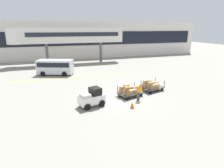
% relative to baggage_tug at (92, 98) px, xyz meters
% --- Properties ---
extents(ground_plane, '(120.00, 120.00, 0.00)m').
position_rel_baggage_tug_xyz_m(ground_plane, '(3.15, 0.91, -0.75)').
color(ground_plane, gray).
extents(apron_lead_line, '(14.98, 0.67, 0.01)m').
position_rel_baggage_tug_xyz_m(apron_lead_line, '(-0.54, 10.06, -0.75)').
color(apron_lead_line, yellow).
rests_on(apron_lead_line, ground_plane).
extents(terminal_building, '(58.22, 2.51, 7.71)m').
position_rel_baggage_tug_xyz_m(terminal_building, '(3.15, 26.89, 3.11)').
color(terminal_building, silver).
rests_on(terminal_building, ground_plane).
extents(jet_bridge, '(20.04, 3.00, 6.37)m').
position_rel_baggage_tug_xyz_m(jet_bridge, '(-0.05, 20.90, 4.27)').
color(jet_bridge, silver).
rests_on(jet_bridge, ground_plane).
extents(baggage_tug, '(2.32, 1.69, 1.58)m').
position_rel_baggage_tug_xyz_m(baggage_tug, '(0.00, 0.00, 0.00)').
color(baggage_tug, white).
rests_on(baggage_tug, ground_plane).
extents(baggage_cart_lead, '(3.08, 1.96, 1.19)m').
position_rel_baggage_tug_xyz_m(baggage_cart_lead, '(3.85, 1.10, -0.19)').
color(baggage_cart_lead, '#4C4C4F').
rests_on(baggage_cart_lead, ground_plane).
extents(baggage_cart_middle, '(3.08, 1.96, 1.15)m').
position_rel_baggage_tug_xyz_m(baggage_cart_middle, '(6.76, 1.91, -0.18)').
color(baggage_cart_middle, '#4C4C4F').
rests_on(baggage_cart_middle, ground_plane).
extents(baggage_handler, '(0.55, 0.56, 1.56)m').
position_rel_baggage_tug_xyz_m(baggage_handler, '(4.36, -0.07, 0.11)').
color(baggage_handler, '#4C4C4C').
rests_on(baggage_handler, ground_plane).
extents(shuttle_van, '(5.16, 3.51, 2.10)m').
position_rel_baggage_tug_xyz_m(shuttle_van, '(-2.31, 12.59, 0.48)').
color(shuttle_van, silver).
rests_on(shuttle_van, ground_plane).
extents(safety_cone_near, '(0.36, 0.36, 0.55)m').
position_rel_baggage_tug_xyz_m(safety_cone_near, '(3.03, -1.50, -0.48)').
color(safety_cone_near, '#EA590F').
rests_on(safety_cone_near, ground_plane).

